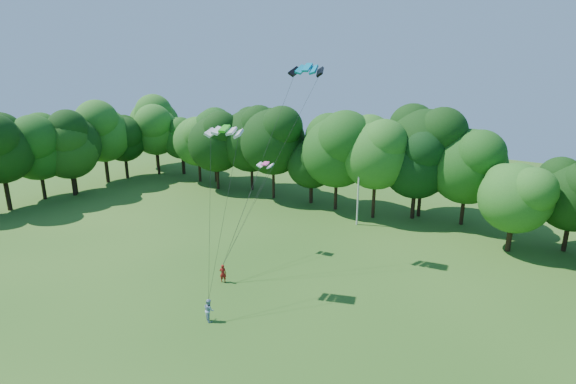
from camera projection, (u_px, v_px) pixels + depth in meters
The scene contains 9 objects.
utility_pole at pixel (358, 192), 50.76m from camera, with size 1.49×0.54×7.70m.
kite_flyer_left at pixel (223, 273), 38.23m from camera, with size 0.59×0.39×1.63m, color maroon.
kite_flyer_right at pixel (209, 310), 32.56m from camera, with size 0.84×0.65×1.72m, color #90ADC9.
kite_teal at pixel (307, 67), 38.62m from camera, with size 3.13×1.83×0.76m.
kite_green at pixel (224, 129), 33.54m from camera, with size 3.04×2.18×0.45m.
kite_pink at pixel (265, 164), 42.61m from camera, with size 1.70×1.01×0.30m.
tree_back_west at pixel (214, 132), 68.13m from camera, with size 8.54×8.54×12.42m.
tree_back_center at pixel (417, 153), 51.77m from camera, with size 8.72×8.72×12.68m.
tree_flank_west at pixel (68, 141), 60.95m from camera, with size 8.51×8.51×12.38m.
Camera 1 is at (18.97, -13.03, 18.29)m, focal length 28.00 mm.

